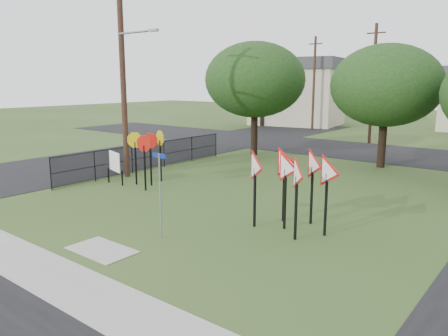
# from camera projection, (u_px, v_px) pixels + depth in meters

# --- Properties ---
(ground) EXTENTS (140.00, 140.00, 0.00)m
(ground) POSITION_uv_depth(u_px,v_px,m) (163.00, 229.00, 14.40)
(ground) COLOR #2C471A
(sidewalk) EXTENTS (30.00, 1.60, 0.02)m
(sidewalk) POSITION_uv_depth(u_px,v_px,m) (43.00, 271.00, 11.17)
(sidewalk) COLOR gray
(sidewalk) RESTS_ON ground
(street_left) EXTENTS (8.00, 50.00, 0.02)m
(street_left) POSITION_uv_depth(u_px,v_px,m) (147.00, 153.00, 29.39)
(street_left) COLOR black
(street_left) RESTS_ON ground
(street_far) EXTENTS (60.00, 8.00, 0.02)m
(street_far) POSITION_uv_depth(u_px,v_px,m) (376.00, 152.00, 29.75)
(street_far) COLOR black
(street_far) RESTS_ON ground
(curb_pad) EXTENTS (2.00, 1.20, 0.02)m
(curb_pad) POSITION_uv_depth(u_px,v_px,m) (102.00, 250.00, 12.55)
(curb_pad) COLOR gray
(curb_pad) RESTS_ON ground
(street_name_sign) EXTENTS (0.55, 0.05, 2.66)m
(street_name_sign) POSITION_uv_depth(u_px,v_px,m) (160.00, 189.00, 13.27)
(street_name_sign) COLOR gray
(street_name_sign) RESTS_ON ground
(stop_sign_cluster) EXTENTS (1.92, 1.94, 2.49)m
(stop_sign_cluster) POSITION_uv_depth(u_px,v_px,m) (148.00, 146.00, 20.04)
(stop_sign_cluster) COLOR black
(stop_sign_cluster) RESTS_ON ground
(yield_sign_cluster) EXTENTS (3.25, 2.41, 2.63)m
(yield_sign_cluster) POSITION_uv_depth(u_px,v_px,m) (293.00, 172.00, 14.00)
(yield_sign_cluster) COLOR black
(yield_sign_cluster) RESTS_ON ground
(info_board) EXTENTS (1.19, 0.39, 1.54)m
(info_board) POSITION_uv_depth(u_px,v_px,m) (115.00, 163.00, 20.46)
(info_board) COLOR black
(info_board) RESTS_ON ground
(utility_pole_main) EXTENTS (3.55, 0.33, 10.00)m
(utility_pole_main) POSITION_uv_depth(u_px,v_px,m) (124.00, 72.00, 21.24)
(utility_pole_main) COLOR #43281F
(utility_pole_main) RESTS_ON ground
(far_pole_a) EXTENTS (1.40, 0.24, 9.00)m
(far_pole_a) POSITION_uv_depth(u_px,v_px,m) (373.00, 83.00, 33.15)
(far_pole_a) COLOR #43281F
(far_pole_a) RESTS_ON ground
(far_pole_c) EXTENTS (1.40, 0.24, 9.00)m
(far_pole_c) POSITION_uv_depth(u_px,v_px,m) (314.00, 83.00, 42.63)
(far_pole_c) COLOR #43281F
(far_pole_c) RESTS_ON ground
(fence_run) EXTENTS (0.05, 11.55, 1.50)m
(fence_run) POSITION_uv_depth(u_px,v_px,m) (149.00, 156.00, 23.68)
(fence_run) COLOR black
(fence_run) RESTS_ON ground
(house_left) EXTENTS (10.58, 8.88, 7.20)m
(house_left) POSITION_uv_depth(u_px,v_px,m) (297.00, 91.00, 48.33)
(house_left) COLOR beige
(house_left) RESTS_ON ground
(tree_near_left) EXTENTS (6.40, 6.40, 7.27)m
(tree_near_left) POSITION_uv_depth(u_px,v_px,m) (255.00, 80.00, 27.86)
(tree_near_left) COLOR black
(tree_near_left) RESTS_ON ground
(tree_near_mid) EXTENTS (6.00, 6.00, 6.80)m
(tree_near_mid) POSITION_uv_depth(u_px,v_px,m) (386.00, 86.00, 23.81)
(tree_near_mid) COLOR black
(tree_near_mid) RESTS_ON ground
(tree_far_left) EXTENTS (6.80, 6.80, 7.73)m
(tree_far_left) POSITION_uv_depth(u_px,v_px,m) (263.00, 77.00, 46.18)
(tree_far_left) COLOR black
(tree_far_left) RESTS_ON ground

